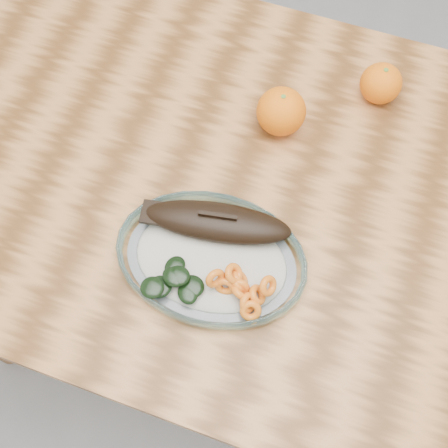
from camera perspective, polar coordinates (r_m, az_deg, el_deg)
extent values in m
plane|color=slate|center=(1.65, 0.87, -8.23)|extent=(3.00, 3.00, 0.00)
cube|color=#573214|center=(0.97, 1.47, 4.01)|extent=(1.20, 0.80, 0.04)
cylinder|color=brown|center=(1.60, -13.72, 13.23)|extent=(0.06, 0.06, 0.71)
ellipsoid|color=white|center=(0.88, -1.30, -3.71)|extent=(0.57, 0.42, 0.01)
torus|color=#99E0ED|center=(0.87, -1.32, -3.48)|extent=(0.57, 0.57, 0.03)
ellipsoid|color=beige|center=(0.87, -1.33, -3.29)|extent=(0.50, 0.37, 0.02)
ellipsoid|color=black|center=(0.86, -0.66, 0.63)|extent=(0.24, 0.11, 0.04)
ellipsoid|color=black|center=(0.87, -0.65, 0.44)|extent=(0.20, 0.09, 0.02)
cube|color=black|center=(0.88, -7.13, 1.57)|extent=(0.05, 0.05, 0.01)
cube|color=black|center=(0.85, -0.67, 1.14)|extent=(0.06, 0.02, 0.02)
torus|color=#D5560F|center=(0.84, 1.62, -5.10)|extent=(0.04, 0.04, 0.03)
torus|color=#D5560F|center=(0.83, 1.48, -5.68)|extent=(0.04, 0.04, 0.04)
torus|color=#D5560F|center=(0.83, 3.48, -6.87)|extent=(0.04, 0.04, 0.04)
torus|color=#D5560F|center=(0.82, 2.77, -8.48)|extent=(0.04, 0.04, 0.03)
torus|color=#D5560F|center=(0.83, 0.12, -6.00)|extent=(0.04, 0.03, 0.04)
torus|color=#D5560F|center=(0.83, 1.68, -6.61)|extent=(0.05, 0.04, 0.04)
torus|color=#D5560F|center=(0.83, 1.59, -6.16)|extent=(0.04, 0.03, 0.04)
torus|color=#D5560F|center=(0.83, 2.51, -7.67)|extent=(0.03, 0.04, 0.04)
torus|color=#D5560F|center=(0.83, 1.02, -4.69)|extent=(0.04, 0.04, 0.04)
torus|color=#D5560F|center=(0.82, -0.91, -5.18)|extent=(0.04, 0.03, 0.04)
torus|color=#D5560F|center=(0.82, 4.58, -5.94)|extent=(0.04, 0.04, 0.03)
ellipsoid|color=black|center=(0.85, -5.09, -3.95)|extent=(0.04, 0.04, 0.01)
ellipsoid|color=black|center=(0.83, -3.78, -6.71)|extent=(0.05, 0.05, 0.01)
ellipsoid|color=black|center=(0.84, -6.68, -6.02)|extent=(0.05, 0.05, 0.01)
ellipsoid|color=black|center=(0.84, -3.34, -6.00)|extent=(0.04, 0.04, 0.01)
ellipsoid|color=black|center=(0.83, -5.30, -5.04)|extent=(0.04, 0.04, 0.01)
ellipsoid|color=black|center=(0.83, -7.43, -6.07)|extent=(0.04, 0.04, 0.01)
ellipsoid|color=black|center=(0.83, -4.76, -4.91)|extent=(0.04, 0.03, 0.01)
sphere|color=#E03C04|center=(0.98, 5.83, 11.31)|extent=(0.09, 0.09, 0.09)
sphere|color=#E03C04|center=(1.06, 15.64, 13.59)|extent=(0.07, 0.07, 0.07)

